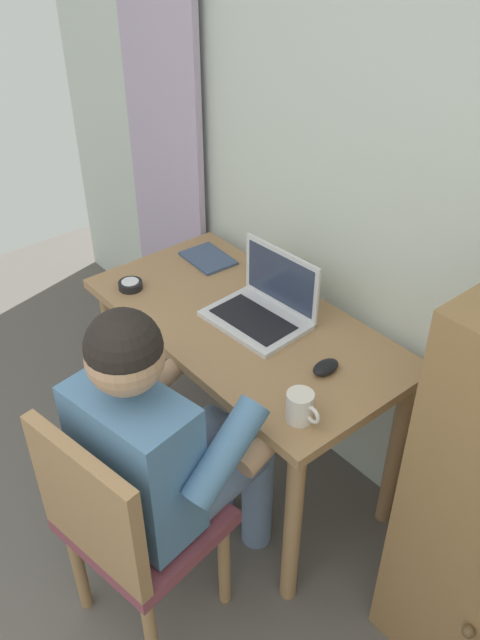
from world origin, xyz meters
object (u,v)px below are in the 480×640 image
at_px(person_seated, 168,444).
at_px(notebook_pad, 208,258).
at_px(computer_mouse, 326,367).
at_px(coffee_mug, 300,407).
at_px(chair, 126,523).
at_px(laptop, 264,306).
at_px(desk, 244,346).
at_px(desk_clock, 130,285).

height_order(person_seated, notebook_pad, person_seated).
distance_m(computer_mouse, coffee_mug, 0.24).
distance_m(chair, laptop, 0.84).
distance_m(laptop, computer_mouse, 0.35).
xyz_separation_m(computer_mouse, notebook_pad, (-0.79, 0.14, -0.01)).
height_order(chair, coffee_mug, chair).
bearing_deg(desk, notebook_pad, 159.25).
relative_size(chair, computer_mouse, 8.76).
relative_size(person_seated, desk_clock, 13.27).
bearing_deg(desk, person_seated, -62.64).
bearing_deg(notebook_pad, desk, -17.63).
bearing_deg(computer_mouse, person_seated, -106.14).
distance_m(desk_clock, notebook_pad, 0.35).
relative_size(laptop, desk_clock, 3.95).
bearing_deg(computer_mouse, desk, 179.42).
bearing_deg(person_seated, laptop, 111.83).
bearing_deg(laptop, notebook_pad, 168.12).
bearing_deg(coffee_mug, laptop, 150.38).
distance_m(chair, coffee_mug, 0.61).
bearing_deg(computer_mouse, notebook_pad, 166.60).
height_order(desk, laptop, laptop).
relative_size(person_seated, coffee_mug, 9.95).
relative_size(desk, laptop, 3.35).
relative_size(desk_clock, notebook_pad, 0.43).
xyz_separation_m(chair, computer_mouse, (0.09, 0.70, 0.27)).
distance_m(laptop, notebook_pad, 0.46).
xyz_separation_m(chair, coffee_mug, (0.19, 0.49, 0.30)).
relative_size(chair, desk_clock, 9.73).
xyz_separation_m(laptop, desk_clock, (-0.46, -0.26, -0.04)).
bearing_deg(desk_clock, notebook_pad, 87.60).
height_order(desk, notebook_pad, notebook_pad).
xyz_separation_m(person_seated, laptop, (-0.23, 0.57, 0.12)).
relative_size(laptop, coffee_mug, 2.96).
xyz_separation_m(chair, laptop, (-0.25, 0.75, 0.31)).
bearing_deg(notebook_pad, coffee_mug, -18.17).
bearing_deg(desk, coffee_mug, -21.74).
bearing_deg(desk_clock, laptop, 29.34).
bearing_deg(desk, laptop, 61.51).
relative_size(desk_clock, coffee_mug, 0.75).
height_order(chair, computer_mouse, chair).
xyz_separation_m(desk, laptop, (0.03, 0.06, 0.16)).
distance_m(chair, computer_mouse, 0.76).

